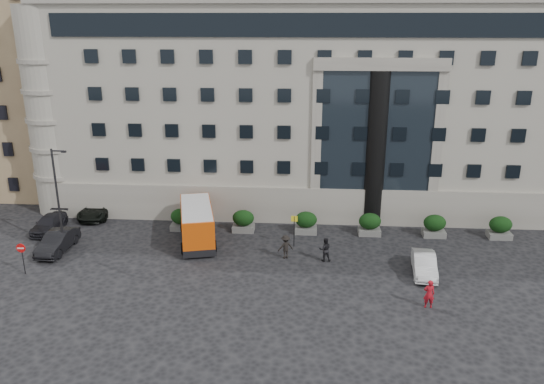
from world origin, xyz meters
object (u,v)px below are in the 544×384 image
at_px(no_entry_sign, 22,253).
at_px(minibus, 197,222).
at_px(hedge_b, 243,221).
at_px(red_truck, 69,180).
at_px(bus_stop_sign, 294,226).
at_px(parked_car_d, 98,209).
at_px(pedestrian_b, 325,249).
at_px(hedge_e, 434,226).
at_px(parked_car_c, 49,224).
at_px(hedge_d, 370,224).
at_px(hedge_c, 306,222).
at_px(hedge_f, 500,227).
at_px(pedestrian_a, 429,294).
at_px(pedestrian_c, 285,247).
at_px(hedge_a, 182,219).
at_px(parked_car_b, 58,242).
at_px(street_lamp, 58,197).
at_px(white_taxi, 424,264).

height_order(no_entry_sign, minibus, minibus).
distance_m(hedge_b, red_truck, 20.80).
bearing_deg(bus_stop_sign, red_truck, 153.06).
xyz_separation_m(bus_stop_sign, parked_car_d, (-17.68, 5.37, -1.01)).
distance_m(minibus, pedestrian_b, 10.46).
distance_m(hedge_e, parked_car_c, 31.79).
relative_size(hedge_d, bus_stop_sign, 0.73).
height_order(hedge_c, hedge_f, same).
bearing_deg(hedge_f, minibus, -174.55).
height_order(hedge_f, bus_stop_sign, bus_stop_sign).
height_order(pedestrian_a, pedestrian_c, pedestrian_a).
xyz_separation_m(parked_car_d, pedestrian_c, (17.11, -7.54, 0.19)).
relative_size(hedge_a, hedge_f, 1.00).
relative_size(parked_car_b, pedestrian_a, 2.50).
height_order(street_lamp, bus_stop_sign, street_lamp).
distance_m(hedge_e, bus_stop_sign, 11.67).
distance_m(hedge_c, hedge_d, 5.20).
bearing_deg(hedge_f, red_truck, 167.29).
bearing_deg(minibus, hedge_e, -7.04).
xyz_separation_m(parked_car_c, white_taxi, (29.62, -5.76, 0.07)).
height_order(hedge_b, no_entry_sign, no_entry_sign).
height_order(hedge_e, bus_stop_sign, bus_stop_sign).
bearing_deg(hedge_d, hedge_f, 0.00).
height_order(parked_car_b, pedestrian_c, pedestrian_c).
bearing_deg(parked_car_b, hedge_a, 31.38).
distance_m(hedge_d, white_taxi, 7.45).
relative_size(hedge_e, parked_car_c, 0.42).
relative_size(bus_stop_sign, pedestrian_b, 1.40).
bearing_deg(parked_car_b, hedge_e, 10.67).
distance_m(minibus, parked_car_c, 12.88).
distance_m(hedge_d, parked_car_b, 24.52).
bearing_deg(pedestrian_a, hedge_e, -103.57).
distance_m(pedestrian_a, pedestrian_c, 11.11).
bearing_deg(parked_car_d, parked_car_b, -92.34).
bearing_deg(hedge_d, no_entry_sign, -160.24).
relative_size(hedge_e, pedestrian_c, 1.01).
xyz_separation_m(pedestrian_a, pedestrian_b, (-6.17, 6.16, -0.02)).
xyz_separation_m(hedge_e, parked_car_c, (-31.77, -1.04, -0.29)).
distance_m(hedge_d, street_lamp, 24.27).
xyz_separation_m(hedge_c, parked_car_c, (-21.37, -1.04, -0.29)).
xyz_separation_m(hedge_e, red_truck, (-34.38, 8.93, 0.41)).
height_order(parked_car_c, white_taxi, white_taxi).
xyz_separation_m(hedge_d, white_taxi, (3.05, -6.80, -0.23)).
xyz_separation_m(no_entry_sign, pedestrian_a, (27.00, -2.54, -0.72)).
height_order(hedge_b, pedestrian_c, hedge_b).
relative_size(hedge_c, pedestrian_c, 1.01).
bearing_deg(pedestrian_b, red_truck, -34.78).
bearing_deg(white_taxi, pedestrian_b, 172.77).
distance_m(parked_car_d, white_taxi, 28.42).
bearing_deg(hedge_e, street_lamp, -170.52).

